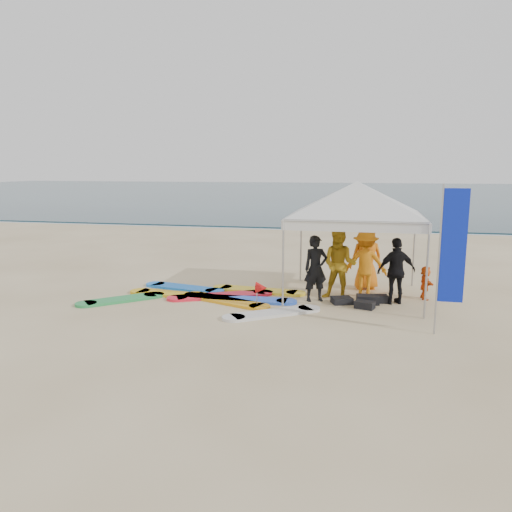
{
  "coord_description": "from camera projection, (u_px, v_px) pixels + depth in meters",
  "views": [
    {
      "loc": [
        2.43,
        -9.63,
        3.43
      ],
      "look_at": [
        -0.28,
        2.6,
        1.2
      ],
      "focal_mm": 35.0,
      "sensor_mm": 36.0,
      "label": 1
    }
  ],
  "objects": [
    {
      "name": "person_orange_a",
      "position": [
        365.0,
        263.0,
        13.35
      ],
      "size": [
        1.19,
        0.73,
        1.8
      ],
      "primitive_type": "imported",
      "rotation": [
        0.0,
        0.0,
        3.19
      ],
      "color": "orange",
      "rests_on": "ground"
    },
    {
      "name": "shoreline_foam",
      "position": [
        321.0,
        229.0,
        27.87
      ],
      "size": [
        160.0,
        1.2,
        0.01
      ],
      "primitive_type": "cube",
      "color": "silver",
      "rests_on": "ground"
    },
    {
      "name": "gear_pile",
      "position": [
        362.0,
        301.0,
        12.65
      ],
      "size": [
        1.47,
        1.02,
        0.22
      ],
      "color": "black",
      "rests_on": "ground"
    },
    {
      "name": "marker_pennant",
      "position": [
        262.0,
        288.0,
        12.32
      ],
      "size": [
        0.28,
        0.28,
        0.64
      ],
      "color": "#A5A5A8",
      "rests_on": "ground"
    },
    {
      "name": "ground",
      "position": [
        242.0,
        335.0,
        10.38
      ],
      "size": [
        120.0,
        120.0,
        0.0
      ],
      "primitive_type": "plane",
      "color": "beige",
      "rests_on": "ground"
    },
    {
      "name": "person_yellow",
      "position": [
        340.0,
        264.0,
        13.0
      ],
      "size": [
        0.99,
        0.82,
        1.87
      ],
      "primitive_type": "imported",
      "rotation": [
        0.0,
        0.0,
        -0.13
      ],
      "color": "#BE8F1A",
      "rests_on": "ground"
    },
    {
      "name": "person_black_a",
      "position": [
        316.0,
        269.0,
        12.86
      ],
      "size": [
        0.74,
        0.64,
        1.71
      ],
      "primitive_type": "imported",
      "rotation": [
        0.0,
        0.0,
        0.46
      ],
      "color": "black",
      "rests_on": "ground"
    },
    {
      "name": "ocean",
      "position": [
        349.0,
        192.0,
        68.03
      ],
      "size": [
        160.0,
        84.0,
        0.08
      ],
      "primitive_type": "cube",
      "color": "#0C2633",
      "rests_on": "ground"
    },
    {
      "name": "person_black_b",
      "position": [
        396.0,
        271.0,
        12.6
      ],
      "size": [
        1.08,
        0.74,
        1.7
      ],
      "primitive_type": "imported",
      "rotation": [
        0.0,
        0.0,
        3.5
      ],
      "color": "black",
      "rests_on": "ground"
    },
    {
      "name": "canopy_tent",
      "position": [
        357.0,
        182.0,
        12.88
      ],
      "size": [
        4.67,
        4.67,
        3.52
      ],
      "color": "#A5A5A8",
      "rests_on": "ground"
    },
    {
      "name": "person_orange_b",
      "position": [
        367.0,
        257.0,
        14.11
      ],
      "size": [
        1.04,
        0.84,
        1.84
      ],
      "primitive_type": "imported",
      "rotation": [
        0.0,
        0.0,
        3.46
      ],
      "color": "orange",
      "rests_on": "ground"
    },
    {
      "name": "surfboard_spread",
      "position": [
        214.0,
        297.0,
        13.23
      ],
      "size": [
        5.88,
        3.25,
        0.07
      ],
      "color": "#279046",
      "rests_on": "ground"
    },
    {
      "name": "person_seated",
      "position": [
        425.0,
        283.0,
        13.1
      ],
      "size": [
        0.35,
        0.84,
        0.88
      ],
      "primitive_type": "imported",
      "rotation": [
        0.0,
        0.0,
        1.68
      ],
      "color": "#EB5814",
      "rests_on": "ground"
    },
    {
      "name": "feather_flag",
      "position": [
        452.0,
        248.0,
        10.04
      ],
      "size": [
        0.53,
        0.04,
        3.12
      ],
      "color": "#A5A5A8",
      "rests_on": "ground"
    }
  ]
}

